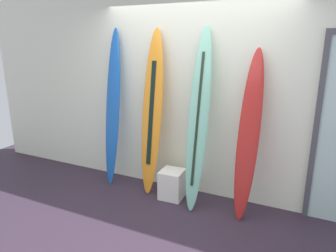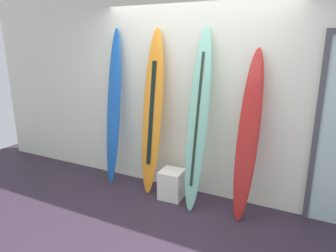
# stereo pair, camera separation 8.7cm
# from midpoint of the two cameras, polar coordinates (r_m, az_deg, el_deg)

# --- Properties ---
(ground) EXTENTS (8.00, 8.00, 0.04)m
(ground) POSITION_cam_midpoint_polar(r_m,az_deg,el_deg) (3.51, -3.05, -20.18)
(ground) COLOR #2F2231
(wall_back) EXTENTS (7.20, 0.20, 2.80)m
(wall_back) POSITION_cam_midpoint_polar(r_m,az_deg,el_deg) (4.08, 5.79, 6.55)
(wall_back) COLOR silver
(wall_back) RESTS_ON ground
(surfboard_cobalt) EXTENTS (0.24, 0.38, 2.23)m
(surfboard_cobalt) POSITION_cam_midpoint_polar(r_m,az_deg,el_deg) (4.40, -9.61, 3.26)
(surfboard_cobalt) COLOR #1B59B3
(surfboard_cobalt) RESTS_ON ground
(surfboard_sunset) EXTENTS (0.31, 0.38, 2.22)m
(surfboard_sunset) POSITION_cam_midpoint_polar(r_m,az_deg,el_deg) (4.06, -2.35, 2.36)
(surfboard_sunset) COLOR orange
(surfboard_sunset) RESTS_ON ground
(surfboard_seafoam) EXTENTS (0.28, 0.57, 2.24)m
(surfboard_seafoam) POSITION_cam_midpoint_polar(r_m,az_deg,el_deg) (3.70, 6.31, 0.98)
(surfboard_seafoam) COLOR #7DC7AA
(surfboard_seafoam) RESTS_ON ground
(surfboard_crimson) EXTENTS (0.27, 0.50, 1.98)m
(surfboard_crimson) POSITION_cam_midpoint_polar(r_m,az_deg,el_deg) (3.60, 15.46, -2.07)
(surfboard_crimson) COLOR #AF231F
(surfboard_crimson) RESTS_ON ground
(display_block_left) EXTENTS (0.31, 0.31, 0.39)m
(display_block_left) POSITION_cam_midpoint_polar(r_m,az_deg,el_deg) (4.14, 1.35, -10.86)
(display_block_left) COLOR white
(display_block_left) RESTS_ON ground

